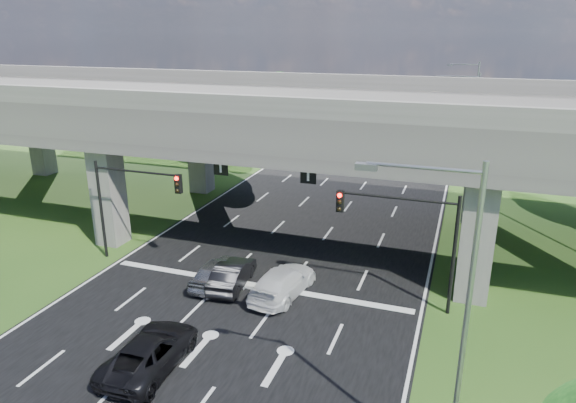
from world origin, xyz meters
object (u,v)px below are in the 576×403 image
Objects in this scene: streetlight_far at (469,126)px; streetlight_beyond at (471,101)px; streetlight_near at (453,306)px; car_silver at (218,271)px; car_white at (283,282)px; car_dark at (232,274)px; signal_right at (408,228)px; signal_left at (130,195)px; car_trailing at (150,352)px.

streetlight_beyond is (0.00, 16.00, 0.00)m from streetlight_far.
streetlight_near is 30.00m from streetlight_far.
streetlight_near is at bearing 143.72° from car_silver.
streetlight_near reaches higher than car_white.
signal_right is at bearing 179.69° from car_dark.
signal_left is 11.24m from car_trailing.
streetlight_near is at bearing -90.00° from streetlight_far.
signal_left is 1.39× the size of car_silver.
streetlight_beyond reaches higher than car_trailing.
streetlight_far reaches higher than car_trailing.
streetlight_beyond reaches higher than signal_right.
car_trailing is (-3.00, -7.45, -0.02)m from car_white.
streetlight_near and streetlight_far have the same top height.
streetlight_near is at bearing -77.12° from signal_right.
signal_right reaches higher than car_dark.
car_dark is at bearing -7.93° from signal_left.
signal_left is at bearing 150.98° from streetlight_near.
car_white is at bearing -102.64° from streetlight_beyond.
streetlight_far is at bearing 90.00° from streetlight_near.
streetlight_beyond reaches higher than car_silver.
car_silver is (-11.99, -21.00, -5.08)m from streetlight_far.
signal_left is at bearing 1.29° from car_white.
streetlight_near is 2.36× the size of car_dark.
signal_right is at bearing -164.23° from car_white.
signal_left is at bearing -8.40° from car_silver.
streetlight_far reaches higher than signal_left.
car_white is 0.99× the size of car_trailing.
signal_right reaches higher than car_silver.
car_white is at bearing 132.67° from streetlight_near.
signal_left is 26.95m from streetlight_far.
streetlight_far reaches higher than car_white.
car_silver reaches higher than car_dark.
signal_right is at bearing 102.88° from streetlight_near.
streetlight_far is (17.92, 20.06, 1.66)m from signal_left.
streetlight_beyond is (17.92, 36.06, 1.66)m from signal_left.
car_silver is (5.94, -0.94, -3.42)m from signal_left.
car_white is (-8.30, -37.00, -5.09)m from streetlight_beyond.
signal_left is (-15.65, 0.00, 0.00)m from signal_right.
car_silver is (-9.71, -0.94, -3.42)m from signal_right.
car_silver reaches higher than car_white.
car_dark is (0.83, 0.00, -0.03)m from car_silver.
signal_left is 0.60× the size of streetlight_near.
signal_right is 9.58m from car_dark.
car_trailing is at bearing -104.26° from streetlight_beyond.
signal_left reaches higher than car_trailing.
car_trailing is (-11.30, -28.45, -5.11)m from streetlight_far.
signal_right is at bearing -138.93° from car_trailing.
car_white is (9.62, -0.94, -3.43)m from signal_left.
car_silver is (-11.99, 9.00, -5.08)m from streetlight_near.
signal_right is at bearing -93.61° from streetlight_beyond.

